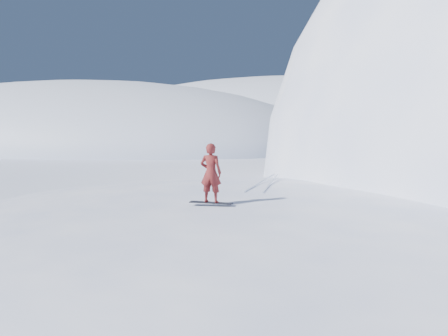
# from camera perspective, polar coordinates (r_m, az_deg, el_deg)

# --- Properties ---
(ground) EXTENTS (400.00, 400.00, 0.00)m
(ground) POSITION_cam_1_polar(r_m,az_deg,el_deg) (15.11, 3.62, -13.85)
(ground) COLOR white
(ground) RESTS_ON ground
(near_ridge) EXTENTS (36.00, 28.00, 4.80)m
(near_ridge) POSITION_cam_1_polar(r_m,az_deg,el_deg) (17.49, 10.60, -11.14)
(near_ridge) COLOR white
(near_ridge) RESTS_ON ground
(far_ridge_a) EXTENTS (120.00, 70.00, 28.00)m
(far_ridge_a) POSITION_cam_1_polar(r_m,az_deg,el_deg) (105.21, -19.47, 2.93)
(far_ridge_a) COLOR white
(far_ridge_a) RESTS_ON ground
(far_ridge_c) EXTENTS (140.00, 90.00, 36.00)m
(far_ridge_c) POSITION_cam_1_polar(r_m,az_deg,el_deg) (131.34, 6.18, 3.80)
(far_ridge_c) COLOR white
(far_ridge_c) RESTS_ON ground
(wind_bumps) EXTENTS (16.00, 14.40, 1.00)m
(wind_bumps) POSITION_cam_1_polar(r_m,az_deg,el_deg) (17.17, 4.67, -11.39)
(wind_bumps) COLOR white
(wind_bumps) RESTS_ON ground
(snowboard) EXTENTS (1.51, 0.56, 0.02)m
(snowboard) POSITION_cam_1_polar(r_m,az_deg,el_deg) (14.84, -1.73, -4.55)
(snowboard) COLOR black
(snowboard) RESTS_ON near_ridge
(snowboarder) EXTENTS (0.81, 0.61, 2.01)m
(snowboarder) POSITION_cam_1_polar(r_m,az_deg,el_deg) (14.69, -1.74, -0.65)
(snowboarder) COLOR maroon
(snowboarder) RESTS_ON snowboard
(vapor_plume) EXTENTS (9.51, 7.61, 6.66)m
(vapor_plume) POSITION_cam_1_polar(r_m,az_deg,el_deg) (89.38, -21.41, 2.36)
(vapor_plume) COLOR white
(vapor_plume) RESTS_ON ground
(board_tracks) EXTENTS (1.71, 5.94, 0.04)m
(board_tracks) POSITION_cam_1_polar(r_m,az_deg,el_deg) (20.04, 5.55, -1.77)
(board_tracks) COLOR silver
(board_tracks) RESTS_ON ground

